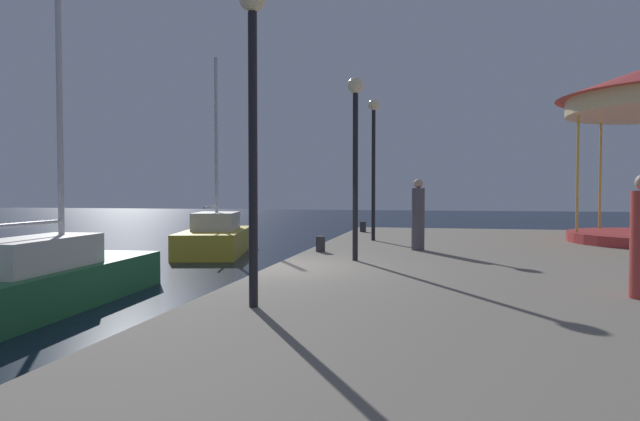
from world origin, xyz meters
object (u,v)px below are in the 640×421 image
(bollard_north, at_px, (320,244))
(person_by_the_water, at_px, (418,217))
(bollard_center, at_px, (363,227))
(lamp_post_far_end, at_px, (374,145))
(lamp_post_mid_promenade, at_px, (355,135))
(sailboat_green, at_px, (48,280))
(sailboat_yellow, at_px, (216,237))
(lamp_post_near_edge, at_px, (253,87))

(bollard_north, height_order, person_by_the_water, person_by_the_water)
(bollard_center, relative_size, bollard_north, 1.00)
(bollard_center, bearing_deg, lamp_post_far_end, -77.13)
(lamp_post_mid_promenade, distance_m, lamp_post_far_end, 5.16)
(sailboat_green, distance_m, lamp_post_far_end, 10.12)
(sailboat_yellow, bearing_deg, lamp_post_far_end, -18.68)
(lamp_post_mid_promenade, bearing_deg, lamp_post_far_end, 92.22)
(lamp_post_near_edge, relative_size, bollard_center, 10.63)
(sailboat_green, xyz_separation_m, lamp_post_mid_promenade, (5.79, 2.63, 3.03))
(lamp_post_far_end, bearing_deg, bollard_north, -104.75)
(lamp_post_far_end, bearing_deg, person_by_the_water, -60.15)
(bollard_north, xyz_separation_m, person_by_the_water, (2.43, 0.97, 0.68))
(lamp_post_mid_promenade, bearing_deg, person_by_the_water, 63.07)
(sailboat_green, relative_size, bollard_center, 16.90)
(sailboat_yellow, xyz_separation_m, bollard_north, (5.33, -5.69, 0.38))
(lamp_post_mid_promenade, relative_size, lamp_post_far_end, 0.91)
(sailboat_green, distance_m, bollard_center, 12.35)
(lamp_post_mid_promenade, bearing_deg, bollard_center, 96.67)
(person_by_the_water, bearing_deg, sailboat_yellow, 148.70)
(lamp_post_far_end, bearing_deg, sailboat_yellow, 161.32)
(bollard_north, relative_size, person_by_the_water, 0.21)
(lamp_post_far_end, distance_m, bollard_center, 4.66)
(sailboat_green, height_order, lamp_post_near_edge, sailboat_green)
(sailboat_yellow, xyz_separation_m, lamp_post_far_end, (6.27, -2.12, 3.22))
(lamp_post_mid_promenade, bearing_deg, bollard_north, 125.85)
(sailboat_green, bearing_deg, lamp_post_far_end, 54.30)
(sailboat_green, xyz_separation_m, lamp_post_near_edge, (5.20, -2.51, 3.13))
(person_by_the_water, bearing_deg, lamp_post_near_edge, -103.74)
(bollard_center, bearing_deg, lamp_post_near_edge, -88.20)
(lamp_post_near_edge, xyz_separation_m, bollard_north, (-0.55, 6.72, -2.71))
(lamp_post_near_edge, xyz_separation_m, lamp_post_far_end, (0.39, 10.29, 0.13))
(bollard_center, height_order, bollard_north, same)
(lamp_post_far_end, xyz_separation_m, bollard_north, (-0.94, -3.57, -2.84))
(sailboat_yellow, height_order, bollard_center, sailboat_yellow)
(sailboat_yellow, bearing_deg, lamp_post_near_edge, -64.64)
(lamp_post_far_end, height_order, bollard_center, lamp_post_far_end)
(person_by_the_water, bearing_deg, bollard_center, 110.47)
(sailboat_green, bearing_deg, bollard_north, 42.15)
(bollard_north, bearing_deg, lamp_post_mid_promenade, -54.15)
(lamp_post_near_edge, height_order, lamp_post_far_end, lamp_post_far_end)
(lamp_post_near_edge, height_order, lamp_post_mid_promenade, lamp_post_near_edge)
(bollard_north, distance_m, person_by_the_water, 2.71)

